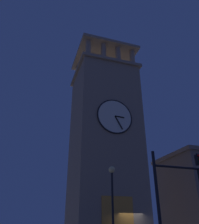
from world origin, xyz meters
The scene contains 3 objects.
clocktower centered at (1.38, -4.16, 10.77)m, with size 8.09×7.76×27.24m.
traffic_signal_near centered at (2.91, 10.97, 3.19)m, with size 3.05×0.41×5.04m.
street_lamp centered at (4.63, 6.66, 3.57)m, with size 0.44×0.44×5.12m.
Camera 1 is at (10.23, 21.37, 1.59)m, focal length 36.80 mm.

